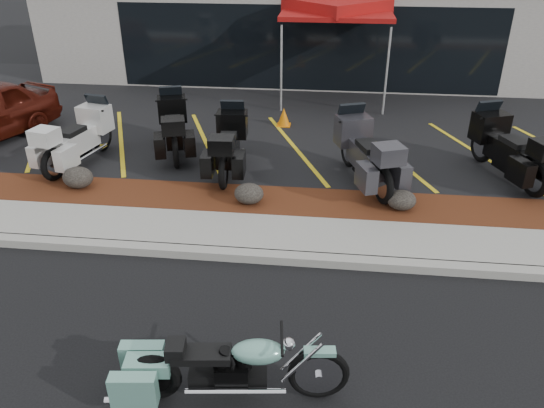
# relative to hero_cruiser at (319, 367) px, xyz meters

# --- Properties ---
(ground) EXTENTS (90.00, 90.00, 0.00)m
(ground) POSITION_rel_hero_cruiser_xyz_m (-0.83, 1.90, -0.48)
(ground) COLOR black
(ground) RESTS_ON ground
(curb) EXTENTS (24.00, 0.25, 0.15)m
(curb) POSITION_rel_hero_cruiser_xyz_m (-0.83, 2.80, -0.40)
(curb) COLOR gray
(curb) RESTS_ON ground
(sidewalk) EXTENTS (24.00, 1.20, 0.15)m
(sidewalk) POSITION_rel_hero_cruiser_xyz_m (-0.83, 3.50, -0.40)
(sidewalk) COLOR gray
(sidewalk) RESTS_ON ground
(mulch_bed) EXTENTS (24.00, 1.20, 0.16)m
(mulch_bed) POSITION_rel_hero_cruiser_xyz_m (-0.83, 4.70, -0.40)
(mulch_bed) COLOR #391A0C
(mulch_bed) RESTS_ON ground
(upper_lot) EXTENTS (26.00, 9.60, 0.15)m
(upper_lot) POSITION_rel_hero_cruiser_xyz_m (-0.83, 10.10, -0.40)
(upper_lot) COLOR black
(upper_lot) RESTS_ON ground
(dealership_building) EXTENTS (18.00, 8.16, 4.00)m
(dealership_building) POSITION_rel_hero_cruiser_xyz_m (-0.83, 16.37, 1.53)
(dealership_building) COLOR gray
(dealership_building) RESTS_ON ground
(boulder_left) EXTENTS (0.62, 0.52, 0.44)m
(boulder_left) POSITION_rel_hero_cruiser_xyz_m (-5.10, 4.80, -0.10)
(boulder_left) COLOR black
(boulder_left) RESTS_ON mulch_bed
(boulder_mid) EXTENTS (0.57, 0.48, 0.41)m
(boulder_mid) POSITION_rel_hero_cruiser_xyz_m (-1.51, 4.51, -0.12)
(boulder_mid) COLOR black
(boulder_mid) RESTS_ON mulch_bed
(boulder_right) EXTENTS (0.55, 0.46, 0.39)m
(boulder_right) POSITION_rel_hero_cruiser_xyz_m (1.41, 4.59, -0.13)
(boulder_right) COLOR black
(boulder_right) RESTS_ON mulch_bed
(hero_cruiser) EXTENTS (2.79, 1.00, 0.96)m
(hero_cruiser) POSITION_rel_hero_cruiser_xyz_m (0.00, 0.00, 0.00)
(hero_cruiser) COLOR #69A492
(hero_cruiser) RESTS_ON ground
(touring_white) EXTENTS (1.40, 2.52, 1.38)m
(touring_white) POSITION_rel_hero_cruiser_xyz_m (-5.39, 6.81, 0.36)
(touring_white) COLOR silver
(touring_white) RESTS_ON upper_lot
(touring_black_front) EXTENTS (1.57, 2.54, 1.38)m
(touring_black_front) POSITION_rel_hero_cruiser_xyz_m (-3.88, 7.68, 0.36)
(touring_black_front) COLOR black
(touring_black_front) RESTS_ON upper_lot
(touring_black_mid) EXTENTS (1.01, 2.38, 1.36)m
(touring_black_mid) POSITION_rel_hero_cruiser_xyz_m (-2.21, 6.81, 0.35)
(touring_black_mid) COLOR black
(touring_black_mid) RESTS_ON upper_lot
(touring_grey) EXTENTS (1.77, 2.69, 1.46)m
(touring_grey) POSITION_rel_hero_cruiser_xyz_m (0.44, 6.54, 0.40)
(touring_grey) COLOR #2C2B30
(touring_grey) RESTS_ON upper_lot
(touring_black_rear) EXTENTS (1.77, 2.65, 1.44)m
(touring_black_rear) POSITION_rel_hero_cruiser_xyz_m (3.44, 7.14, 0.39)
(touring_black_rear) COLOR black
(touring_black_rear) RESTS_ON upper_lot
(traffic_cone) EXTENTS (0.45, 0.45, 0.49)m
(traffic_cone) POSITION_rel_hero_cruiser_xyz_m (-1.25, 9.06, -0.09)
(traffic_cone) COLOR orange
(traffic_cone) RESTS_ON upper_lot
(popup_canopy) EXTENTS (3.64, 3.64, 2.92)m
(popup_canopy) POSITION_rel_hero_cruiser_xyz_m (0.01, 11.78, 2.32)
(popup_canopy) COLOR silver
(popup_canopy) RESTS_ON upper_lot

